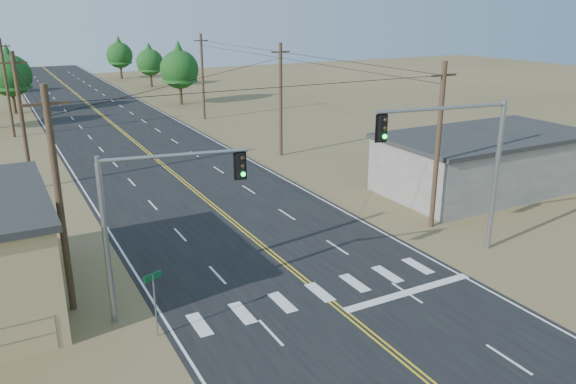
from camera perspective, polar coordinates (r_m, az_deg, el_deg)
road at (r=45.86m, az=-11.25°, el=1.61°), size 15.00×200.00×0.02m
building_right at (r=43.71m, az=19.30°, el=2.82°), size 15.00×8.00×4.00m
utility_pole_left_near at (r=25.48m, az=-22.23°, el=-0.84°), size 1.80×0.30×10.00m
utility_pole_left_mid at (r=44.91m, az=-25.39°, el=6.56°), size 1.80×0.30×10.00m
utility_pole_left_far at (r=64.69m, az=-26.66°, el=9.46°), size 1.80×0.30×10.00m
utility_pole_right_near at (r=34.33m, az=14.98°, el=4.59°), size 1.80×0.30×10.00m
utility_pole_right_mid at (r=50.46m, az=-0.75°, el=9.41°), size 1.80×0.30×10.00m
utility_pole_right_far at (r=68.66m, az=-8.67°, el=11.56°), size 1.80×0.30×10.00m
signal_mast_left at (r=23.82m, az=-14.06°, el=-1.66°), size 6.07×1.44×7.34m
signal_mast_right at (r=30.50m, az=17.46°, el=3.79°), size 7.48×1.43×8.33m
street_sign at (r=23.46m, az=-13.43°, el=-10.11°), size 0.80×0.35×2.85m
tree_left_mid at (r=79.54m, az=-26.46°, el=10.93°), size 5.21×5.21×8.68m
tree_right_near at (r=79.90m, az=-11.00°, el=12.50°), size 5.23×5.23×8.72m
tree_right_mid at (r=99.71m, az=-13.88°, el=12.93°), size 4.45×4.45×7.42m
tree_right_far at (r=112.69m, az=-16.76°, el=13.41°), size 4.76×4.76×7.93m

